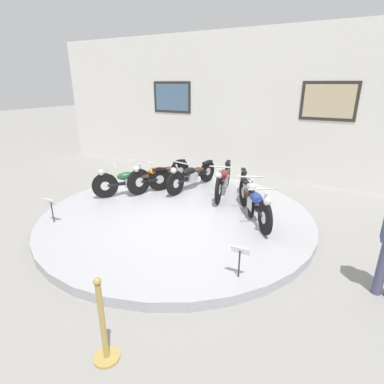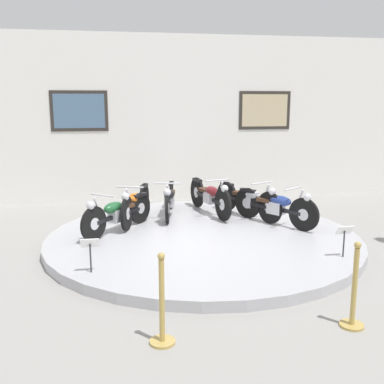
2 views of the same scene
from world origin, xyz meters
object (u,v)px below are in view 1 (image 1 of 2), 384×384
(stanchion_post_right_of_entry, at_px, (104,333))
(motorcycle_silver, at_px, (247,189))
(motorcycle_orange, at_px, (159,174))
(info_placard_front_left, at_px, (51,205))
(motorcycle_blue, at_px, (254,201))
(motorcycle_green, at_px, (131,180))
(motorcycle_maroon, at_px, (223,179))
(motorcycle_black, at_px, (191,175))
(info_placard_front_centre, at_px, (240,254))

(stanchion_post_right_of_entry, bearing_deg, motorcycle_silver, 88.95)
(motorcycle_orange, relative_size, info_placard_front_left, 3.77)
(motorcycle_blue, distance_m, stanchion_post_right_of_entry, 3.83)
(motorcycle_green, height_order, motorcycle_maroon, motorcycle_maroon)
(motorcycle_orange, distance_m, stanchion_post_right_of_entry, 5.02)
(motorcycle_black, bearing_deg, stanchion_post_right_of_entry, -72.41)
(motorcycle_black, relative_size, motorcycle_blue, 1.16)
(motorcycle_silver, xyz_separation_m, info_placard_front_left, (-3.12, -2.66, -0.02))
(motorcycle_maroon, relative_size, stanchion_post_right_of_entry, 1.94)
(motorcycle_orange, bearing_deg, motorcycle_blue, -13.79)
(motorcycle_maroon, distance_m, info_placard_front_centre, 3.41)
(motorcycle_green, xyz_separation_m, motorcycle_orange, (0.37, 0.67, 0.02))
(motorcycle_maroon, distance_m, info_placard_front_left, 3.88)
(motorcycle_orange, bearing_deg, motorcycle_maroon, 13.89)
(motorcycle_black, xyz_separation_m, info_placard_front_centre, (2.38, -3.06, -0.01))
(motorcycle_orange, height_order, motorcycle_maroon, motorcycle_maroon)
(motorcycle_maroon, xyz_separation_m, info_placard_front_left, (-2.38, -3.06, -0.03))
(motorcycle_silver, xyz_separation_m, motorcycle_blue, (0.37, -0.67, -0.00))
(info_placard_front_left, bearing_deg, motorcycle_green, 79.11)
(motorcycle_blue, bearing_deg, motorcycle_maroon, 135.93)
(motorcycle_orange, xyz_separation_m, motorcycle_black, (0.74, 0.40, -0.02))
(motorcycle_green, height_order, stanchion_post_right_of_entry, stanchion_post_right_of_entry)
(motorcycle_green, distance_m, info_placard_front_left, 2.03)
(motorcycle_maroon, distance_m, motorcycle_silver, 0.84)
(stanchion_post_right_of_entry, bearing_deg, motorcycle_blue, 83.29)
(motorcycle_green, distance_m, motorcycle_maroon, 2.26)
(motorcycle_green, xyz_separation_m, motorcycle_black, (1.11, 1.06, -0.00))
(motorcycle_black, xyz_separation_m, motorcycle_blue, (1.99, -1.06, 0.01))
(info_placard_front_left, xyz_separation_m, stanchion_post_right_of_entry, (3.04, -1.81, -0.19))
(motorcycle_black, relative_size, motorcycle_maroon, 0.97)
(motorcycle_orange, height_order, stanchion_post_right_of_entry, stanchion_post_right_of_entry)
(motorcycle_maroon, height_order, info_placard_front_left, motorcycle_maroon)
(info_placard_front_left, bearing_deg, motorcycle_silver, 40.51)
(motorcycle_silver, bearing_deg, stanchion_post_right_of_entry, -91.05)
(motorcycle_green, height_order, motorcycle_silver, motorcycle_silver)
(motorcycle_green, relative_size, motorcycle_blue, 0.93)
(motorcycle_black, distance_m, motorcycle_maroon, 0.89)
(motorcycle_blue, distance_m, info_placard_front_left, 4.01)
(motorcycle_orange, distance_m, motorcycle_maroon, 1.67)
(motorcycle_green, xyz_separation_m, motorcycle_maroon, (1.99, 1.07, 0.03))
(motorcycle_green, height_order, motorcycle_black, same)
(info_placard_front_left, relative_size, info_placard_front_centre, 1.00)
(motorcycle_green, xyz_separation_m, stanchion_post_right_of_entry, (2.65, -3.80, -0.19))
(motorcycle_blue, bearing_deg, info_placard_front_left, -150.21)
(motorcycle_orange, relative_size, stanchion_post_right_of_entry, 1.88)
(info_placard_front_centre, bearing_deg, info_placard_front_left, 180.00)
(motorcycle_orange, height_order, motorcycle_silver, motorcycle_orange)
(motorcycle_green, distance_m, info_placard_front_centre, 4.02)
(motorcycle_maroon, bearing_deg, motorcycle_blue, -44.07)
(motorcycle_maroon, bearing_deg, stanchion_post_right_of_entry, -82.31)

